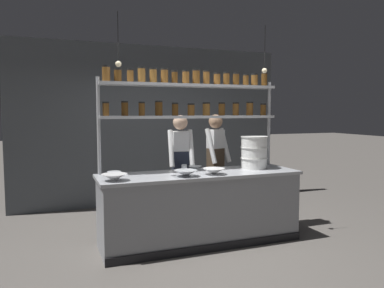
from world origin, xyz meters
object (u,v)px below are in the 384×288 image
object	(u,v)px
chef_center	(216,161)
prep_bowl_far_left	(186,173)
prep_bowl_center_front	(195,168)
serving_cup_front	(184,168)
prep_bowl_near_left	(214,171)
prep_bowl_center_back	(114,177)
chef_left	(181,164)
prep_bowl_near_right	(114,173)
container_stack	(254,152)
spice_shelf_unit	(191,101)

from	to	relation	value
chef_center	prep_bowl_far_left	bearing A→B (deg)	-147.99
prep_bowl_center_front	serving_cup_front	xyz separation A→B (m)	(-0.19, -0.11, 0.02)
prep_bowl_near_left	prep_bowl_center_back	distance (m)	1.24
prep_bowl_center_back	prep_bowl_far_left	distance (m)	0.86
prep_bowl_center_back	prep_bowl_far_left	world-z (taller)	prep_bowl_center_back
chef_left	prep_bowl_near_right	distance (m)	1.10
serving_cup_front	prep_bowl_far_left	bearing A→B (deg)	-106.67
chef_center	serving_cup_front	size ratio (longest dim) A/B	17.77
chef_center	serving_cup_front	distance (m)	0.95
prep_bowl_near_left	prep_bowl_center_front	world-z (taller)	prep_bowl_near_left
container_stack	prep_bowl_near_left	world-z (taller)	container_stack
chef_center	prep_bowl_center_front	distance (m)	0.73
prep_bowl_near_left	serving_cup_front	distance (m)	0.43
prep_bowl_near_right	prep_bowl_near_left	bearing A→B (deg)	-17.90
spice_shelf_unit	chef_left	world-z (taller)	spice_shelf_unit
prep_bowl_near_right	serving_cup_front	xyz separation A→B (m)	(0.90, -0.04, 0.02)
spice_shelf_unit	prep_bowl_near_right	bearing A→B (deg)	-172.88
prep_bowl_near_right	prep_bowl_center_back	bearing A→B (deg)	-99.18
chef_left	prep_bowl_near_right	world-z (taller)	chef_left
prep_bowl_near_left	prep_bowl_center_back	world-z (taller)	prep_bowl_center_back
prep_bowl_far_left	chef_center	bearing A→B (deg)	48.98
serving_cup_front	prep_bowl_center_front	bearing A→B (deg)	29.54
prep_bowl_far_left	serving_cup_front	size ratio (longest dim) A/B	3.05
prep_bowl_near_left	prep_bowl_near_right	xyz separation A→B (m)	(-1.18, 0.38, -0.01)
chef_left	spice_shelf_unit	bearing A→B (deg)	-72.21
chef_left	container_stack	distance (m)	1.06
spice_shelf_unit	prep_bowl_center_back	size ratio (longest dim) A/B	8.62
spice_shelf_unit	serving_cup_front	bearing A→B (deg)	-132.31
prep_bowl_center_back	prep_bowl_near_right	distance (m)	0.38
spice_shelf_unit	container_stack	xyz separation A→B (m)	(0.84, -0.25, -0.70)
chef_left	prep_bowl_center_back	bearing A→B (deg)	-134.82
container_stack	prep_bowl_near_left	bearing A→B (deg)	-159.91
prep_bowl_near_right	serving_cup_front	size ratio (longest dim) A/B	1.86
prep_bowl_far_left	prep_bowl_center_back	bearing A→B (deg)	178.35
chef_center	prep_bowl_center_front	xyz separation A→B (m)	(-0.54, -0.50, -0.01)
chef_left	prep_bowl_far_left	size ratio (longest dim) A/B	5.80
spice_shelf_unit	prep_bowl_far_left	size ratio (longest dim) A/B	8.75
container_stack	prep_bowl_near_left	xyz separation A→B (m)	(-0.73, -0.27, -0.19)
spice_shelf_unit	prep_bowl_far_left	bearing A→B (deg)	-116.57
chef_left	prep_bowl_near_right	size ratio (longest dim) A/B	9.53
chef_center	container_stack	xyz separation A→B (m)	(0.27, -0.68, 0.19)
prep_bowl_near_left	prep_bowl_near_right	world-z (taller)	prep_bowl_near_left
chef_left	prep_bowl_near_left	world-z (taller)	chef_left
spice_shelf_unit	chef_center	distance (m)	1.14
prep_bowl_center_front	chef_left	bearing A→B (deg)	103.07
container_stack	serving_cup_front	bearing A→B (deg)	175.86
container_stack	prep_bowl_center_front	distance (m)	0.85
prep_bowl_near_right	prep_bowl_far_left	size ratio (longest dim) A/B	0.61
container_stack	serving_cup_front	distance (m)	1.02
spice_shelf_unit	prep_bowl_near_left	distance (m)	1.03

